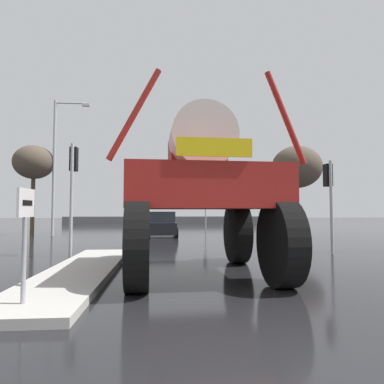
{
  "coord_description": "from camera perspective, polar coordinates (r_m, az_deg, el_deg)",
  "views": [
    {
      "loc": [
        -1.64,
        -2.94,
        1.54
      ],
      "look_at": [
        -0.81,
        6.79,
        2.09
      ],
      "focal_mm": 31.97,
      "sensor_mm": 36.0,
      "label": 1
    }
  ],
  "objects": [
    {
      "name": "traffic_signal_far_left",
      "position": [
        31.31,
        2.24,
        -1.2
      ],
      "size": [
        0.24,
        0.55,
        3.63
      ],
      "color": "#A8AAAF",
      "rests_on": "ground"
    },
    {
      "name": "ground_plane",
      "position": [
        21.06,
        -0.37,
        -7.42
      ],
      "size": [
        120.0,
        120.0,
        0.0
      ],
      "primitive_type": "plane",
      "color": "black"
    },
    {
      "name": "traffic_signal_near_right",
      "position": [
        13.66,
        21.84,
        0.95
      ],
      "size": [
        0.24,
        0.54,
        3.4
      ],
      "color": "#A8AAAF",
      "rests_on": "ground"
    },
    {
      "name": "traffic_signal_near_left",
      "position": [
        12.63,
        -19.22,
        2.84
      ],
      "size": [
        0.24,
        0.54,
        3.89
      ],
      "color": "#A8AAAF",
      "rests_on": "ground"
    },
    {
      "name": "median_island",
      "position": [
        9.03,
        -17.93,
        -12.41
      ],
      "size": [
        1.56,
        8.03,
        0.15
      ],
      "primitive_type": "cube",
      "color": "#B2AFA8",
      "rests_on": "ground"
    },
    {
      "name": "sedan_ahead",
      "position": [
        21.28,
        -5.02,
        -5.44
      ],
      "size": [
        1.89,
        4.1,
        1.52
      ],
      "rotation": [
        0.0,
        0.0,
        1.57
      ],
      "color": "black",
      "rests_on": "ground"
    },
    {
      "name": "bare_tree_right",
      "position": [
        27.91,
        17.08,
        3.97
      ],
      "size": [
        3.86,
        3.86,
        6.62
      ],
      "color": "#473828",
      "rests_on": "ground"
    },
    {
      "name": "lane_arrow_sign",
      "position": [
        5.83,
        -26.06,
        -4.8
      ],
      "size": [
        0.07,
        0.6,
        1.74
      ],
      "color": "#99999E",
      "rests_on": "median_island"
    },
    {
      "name": "bare_tree_left",
      "position": [
        24.12,
        -24.89,
        4.42
      ],
      "size": [
        2.52,
        2.52,
        5.75
      ],
      "color": "#473828",
      "rests_on": "ground"
    },
    {
      "name": "roadside_barrier",
      "position": [
        41.73,
        -2.59,
        -4.72
      ],
      "size": [
        27.09,
        0.24,
        0.9
      ],
      "primitive_type": "cube",
      "color": "#59595B",
      "rests_on": "ground"
    },
    {
      "name": "oversize_sprayer",
      "position": [
        8.46,
        1.09,
        -0.26
      ],
      "size": [
        4.01,
        5.32,
        4.4
      ],
      "rotation": [
        0.0,
        0.0,
        1.62
      ],
      "color": "black",
      "rests_on": "ground"
    },
    {
      "name": "streetlight_far_left",
      "position": [
        23.5,
        -21.61,
        5.05
      ],
      "size": [
        2.27,
        0.24,
        8.66
      ],
      "color": "#A8AAAF",
      "rests_on": "ground"
    }
  ]
}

